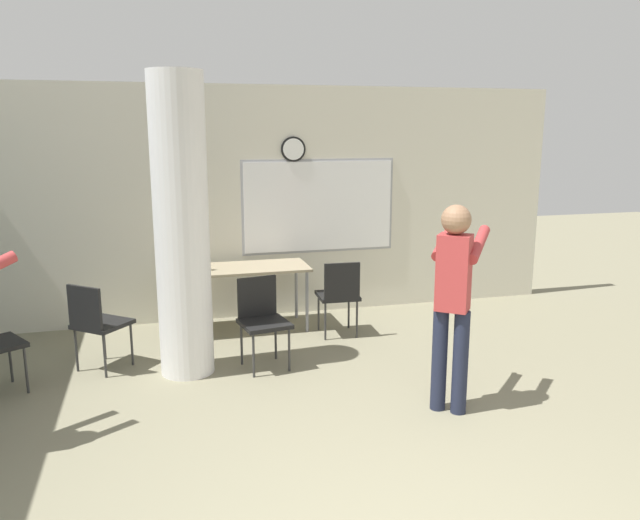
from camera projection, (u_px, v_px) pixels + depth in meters
The scene contains 8 objects.
wall_back at pixel (249, 204), 7.56m from camera, with size 8.00×0.15×2.80m.
support_pillar at pixel (182, 228), 5.72m from camera, with size 0.50×0.50×2.80m.
folding_table at pixel (238, 272), 7.12m from camera, with size 1.61×0.67×0.74m.
bottle_on_table at pixel (204, 262), 6.92m from camera, with size 0.08×0.08×0.25m.
chair_table_right at pixel (339, 292), 6.93m from camera, with size 0.46×0.46×0.87m.
chair_near_pillar at pixel (97, 320), 5.93m from camera, with size 0.62×0.62×0.87m.
chair_table_front at pixel (262, 316), 6.06m from camera, with size 0.51×0.51×0.87m.
person_playing_side at pixel (454, 292), 5.00m from camera, with size 0.63×0.69×1.72m.
Camera 1 is at (-1.10, -2.44, 2.30)m, focal length 35.00 mm.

